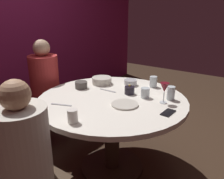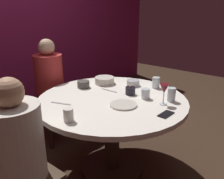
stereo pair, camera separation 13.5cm
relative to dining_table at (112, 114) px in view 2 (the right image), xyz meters
name	(u,v)px [view 2 (the right image)]	position (x,y,z in m)	size (l,w,h in m)	color
ground_plane	(112,167)	(0.00, 0.00, -0.58)	(8.00, 8.00, 0.00)	#382619
back_wall	(5,24)	(0.00, 1.74, 0.72)	(6.00, 0.10, 2.60)	maroon
dining_table	(112,114)	(0.00, 0.00, 0.00)	(1.32, 1.32, 0.74)	silver
seated_diner_left	(17,146)	(-0.91, 0.00, 0.12)	(0.40, 0.40, 1.14)	#3F2D1E
seated_diner_back	(49,80)	(0.00, 0.91, 0.14)	(0.40, 0.40, 1.18)	#3F2D1E
candle_holder	(130,91)	(0.18, -0.07, 0.19)	(0.09, 0.09, 0.09)	black
wine_glass	(164,90)	(0.16, -0.42, 0.28)	(0.08, 0.08, 0.18)	silver
dinner_plate	(123,105)	(-0.07, -0.18, 0.16)	(0.22, 0.22, 0.01)	beige
cell_phone	(166,114)	(-0.01, -0.53, 0.16)	(0.07, 0.14, 0.01)	black
bowl_serving_large	(133,83)	(0.41, 0.05, 0.18)	(0.13, 0.13, 0.06)	#B7B7BC
bowl_salad_center	(105,80)	(0.27, 0.32, 0.19)	(0.20, 0.20, 0.07)	beige
bowl_small_white	(83,84)	(0.04, 0.40, 0.19)	(0.12, 0.12, 0.07)	#4C4742
cup_near_candle	(156,83)	(0.49, -0.16, 0.21)	(0.07, 0.07, 0.11)	silver
cup_by_left_diner	(68,115)	(-0.54, -0.04, 0.20)	(0.07, 0.07, 0.10)	silver
cup_by_right_diner	(171,95)	(0.27, -0.44, 0.21)	(0.07, 0.07, 0.12)	silver
cup_center_front	(146,94)	(0.18, -0.23, 0.20)	(0.08, 0.08, 0.09)	silver
fork_near_plate	(61,103)	(-0.37, 0.25, 0.16)	(0.02, 0.18, 0.01)	#B7B7BC
knife_near_plate	(109,90)	(0.13, 0.14, 0.16)	(0.02, 0.18, 0.01)	#B7B7BC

